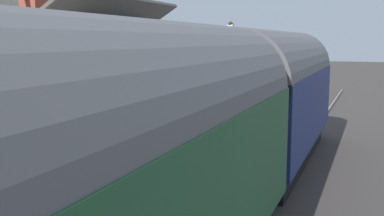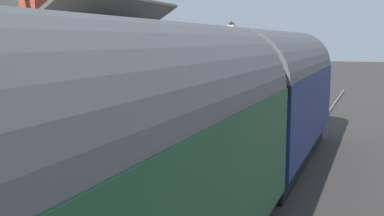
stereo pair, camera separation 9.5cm
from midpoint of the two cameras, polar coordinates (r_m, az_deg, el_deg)
ground_plane at (r=13.40m, az=3.56°, el=-9.11°), size 160.00×160.00×0.00m
platform at (r=15.18m, az=-12.42°, el=-5.56°), size 32.00×6.77×0.84m
platform_edge_coping at (r=13.57m, az=-1.16°, el=-5.17°), size 32.00×0.36×0.02m
rail_near at (r=12.99m, az=10.45°, el=-9.49°), size 52.00×0.08×0.14m
rail_far at (r=13.32m, az=4.30°, el=-8.90°), size 52.00×0.08×0.14m
train at (r=11.20m, az=5.55°, el=-0.95°), size 18.30×2.73×4.32m
station_building at (r=15.43m, az=-13.55°, el=2.55°), size 6.45×4.18×5.43m
bench_platform_end at (r=22.86m, az=2.18°, el=1.55°), size 1.40×0.45×0.88m
planter_under_sign at (r=19.49m, az=4.15°, el=0.04°), size 0.40×0.40×0.77m
planter_by_door at (r=15.61m, az=-0.39°, el=-1.90°), size 0.50×0.50×0.80m
planter_corner_building at (r=24.42m, az=8.07°, el=1.47°), size 1.04×0.32×0.60m
planter_edge_far at (r=22.66m, az=-2.55°, el=1.07°), size 0.97×0.32×0.65m
lamp_post_platform at (r=20.21m, az=4.96°, el=7.11°), size 0.32×0.50×3.98m
station_sign_board at (r=9.40m, az=-17.33°, el=-4.29°), size 0.96×0.06×1.57m
tree_mid_background at (r=29.27m, az=-22.37°, el=8.07°), size 3.94×3.49×6.35m
tree_far_right at (r=22.47m, az=-22.00°, el=9.12°), size 3.76×3.37×6.74m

